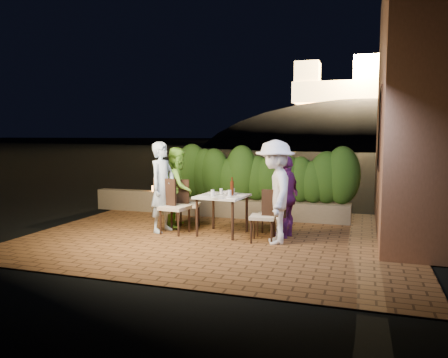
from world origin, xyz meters
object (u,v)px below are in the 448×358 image
at_px(chair_right_back, 268,213).
at_px(diner_green, 178,187).
at_px(beer_bottle, 232,186).
at_px(bowl, 226,192).
at_px(chair_left_front, 175,206).
at_px(chair_right_front, 263,216).
at_px(parapet_lamp, 154,188).
at_px(diner_white, 275,192).
at_px(diner_purple, 286,197).
at_px(chair_left_back, 188,204).
at_px(diner_blue, 162,187).
at_px(dining_table, 222,215).

height_order(chair_right_back, diner_green, diner_green).
distance_m(beer_bottle, chair_right_back, 0.85).
relative_size(bowl, chair_left_front, 0.16).
xyz_separation_m(beer_bottle, chair_right_front, (0.68, -0.38, -0.45)).
bearing_deg(parapet_lamp, diner_white, -32.38).
xyz_separation_m(diner_green, parapet_lamp, (-1.29, 1.42, -0.25)).
height_order(beer_bottle, chair_left_front, beer_bottle).
height_order(bowl, diner_green, diner_green).
xyz_separation_m(beer_bottle, chair_left_front, (-1.07, -0.25, -0.40)).
bearing_deg(diner_purple, bowl, -81.41).
bearing_deg(chair_left_back, chair_left_front, -108.12).
height_order(chair_right_back, parapet_lamp, chair_right_back).
bearing_deg(bowl, diner_green, 172.67).
relative_size(diner_blue, parapet_lamp, 12.55).
xyz_separation_m(diner_white, parapet_lamp, (-3.47, 2.20, -0.33)).
xyz_separation_m(beer_bottle, chair_left_back, (-1.02, 0.29, -0.43)).
distance_m(chair_right_front, diner_white, 0.49).
relative_size(chair_right_back, diner_green, 0.52).
bearing_deg(diner_blue, chair_right_back, -70.86).
relative_size(chair_right_front, diner_purple, 0.62).
xyz_separation_m(diner_purple, parapet_lamp, (-3.58, 1.68, -0.18)).
xyz_separation_m(dining_table, diner_green, (-1.10, 0.42, 0.44)).
distance_m(chair_left_back, chair_right_front, 1.83).
height_order(diner_white, parapet_lamp, diner_white).
height_order(beer_bottle, diner_blue, diner_blue).
bearing_deg(diner_purple, parapet_lamp, -101.13).
relative_size(dining_table, chair_left_back, 0.88).
height_order(bowl, parapet_lamp, bowl).
bearing_deg(diner_blue, dining_table, -72.82).
xyz_separation_m(diner_blue, diner_green, (0.09, 0.55, -0.06)).
bearing_deg(beer_bottle, parapet_lamp, 145.05).
distance_m(dining_table, beer_bottle, 0.58).
xyz_separation_m(diner_green, diner_purple, (2.28, -0.25, -0.06)).
bearing_deg(chair_right_back, chair_left_back, -2.52).
distance_m(beer_bottle, chair_left_back, 1.15).
xyz_separation_m(diner_green, diner_white, (2.18, -0.78, 0.09)).
bearing_deg(chair_right_front, diner_purple, -129.46).
xyz_separation_m(chair_left_front, diner_blue, (-0.29, 0.07, 0.35)).
relative_size(chair_left_front, diner_purple, 0.70).
bearing_deg(parapet_lamp, dining_table, -37.66).
bearing_deg(diner_white, chair_left_back, -127.72).
height_order(chair_left_back, chair_right_front, chair_left_back).
height_order(diner_blue, parapet_lamp, diner_blue).
distance_m(bowl, diner_green, 1.08).
bearing_deg(parapet_lamp, chair_left_front, -53.88).
distance_m(bowl, chair_right_back, 0.95).
distance_m(chair_left_front, diner_white, 2.02).
bearing_deg(beer_bottle, chair_left_front, -166.72).
bearing_deg(diner_white, chair_right_front, -114.96).
height_order(chair_left_front, parapet_lamp, chair_left_front).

